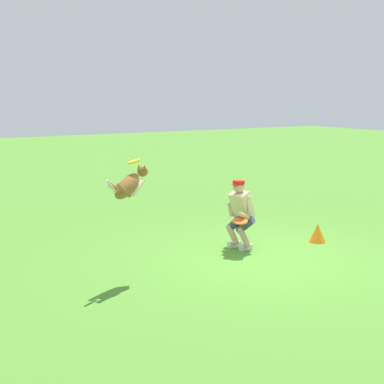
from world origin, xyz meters
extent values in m
plane|color=#4D892C|center=(0.00, 0.00, 0.00)|extent=(60.00, 60.00, 0.00)
cube|color=silver|center=(-0.01, -0.87, 0.05)|extent=(0.26, 0.10, 0.10)
cylinder|color=tan|center=(0.04, -0.86, 0.24)|extent=(0.18, 0.33, 0.37)
cylinder|color=#354050|center=(-0.03, -0.85, 0.47)|extent=(0.24, 0.43, 0.37)
cube|color=silver|center=(-0.08, -0.60, 0.05)|extent=(0.26, 0.10, 0.10)
cylinder|color=tan|center=(-0.03, -0.59, 0.24)|extent=(0.18, 0.33, 0.37)
cylinder|color=#354050|center=(-0.09, -0.62, 0.47)|extent=(0.24, 0.43, 0.37)
cube|color=beige|center=(-0.09, -0.74, 0.81)|extent=(0.48, 0.43, 0.58)
cylinder|color=beige|center=(-0.02, -0.93, 0.87)|extent=(0.12, 0.15, 0.29)
cylinder|color=beige|center=(-0.11, -0.54, 0.87)|extent=(0.12, 0.15, 0.29)
cylinder|color=tan|center=(0.07, -0.48, 0.69)|extent=(0.30, 0.15, 0.19)
cylinder|color=tan|center=(0.03, -0.94, 0.71)|extent=(0.11, 0.16, 0.27)
sphere|color=tan|center=(0.01, -0.72, 1.17)|extent=(0.21, 0.21, 0.21)
cylinder|color=red|center=(0.01, -0.72, 1.26)|extent=(0.22, 0.22, 0.07)
cylinder|color=red|center=(0.11, -0.69, 1.23)|extent=(0.12, 0.12, 0.02)
ellipsoid|color=brown|center=(2.46, -0.24, 1.47)|extent=(0.67, 0.50, 0.49)
ellipsoid|color=beige|center=(2.32, -0.31, 1.45)|extent=(0.12, 0.17, 0.15)
sphere|color=brown|center=(2.12, -0.41, 1.65)|extent=(0.17, 0.17, 0.17)
cone|color=brown|center=(2.03, -0.45, 1.63)|extent=(0.12, 0.12, 0.09)
cone|color=brown|center=(2.11, -0.35, 1.73)|extent=(0.06, 0.06, 0.07)
cone|color=brown|center=(2.16, -0.45, 1.73)|extent=(0.06, 0.06, 0.07)
cylinder|color=beige|center=(2.28, -0.25, 1.44)|extent=(0.31, 0.20, 0.25)
cylinder|color=beige|center=(2.34, -0.38, 1.44)|extent=(0.31, 0.20, 0.25)
cylinder|color=brown|center=(2.59, -0.09, 1.44)|extent=(0.31, 0.20, 0.25)
cylinder|color=brown|center=(2.65, -0.23, 1.44)|extent=(0.31, 0.20, 0.25)
cylinder|color=beige|center=(2.80, -0.07, 1.52)|extent=(0.20, 0.13, 0.23)
cylinder|color=yellow|center=(2.28, -0.37, 1.83)|extent=(0.30, 0.31, 0.11)
cylinder|color=#F1581D|center=(0.19, -0.43, 0.61)|extent=(0.37, 0.37, 0.09)
cone|color=orange|center=(-1.60, -0.29, 0.18)|extent=(0.33, 0.33, 0.37)
camera|label=1|loc=(5.89, 7.17, 2.84)|focal=50.92mm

